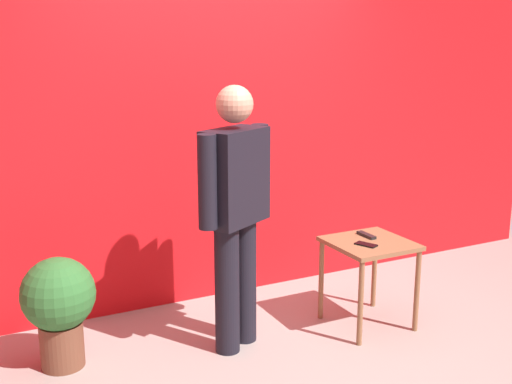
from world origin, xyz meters
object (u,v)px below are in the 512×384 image
at_px(standing_person, 235,205).
at_px(side_table, 369,255).
at_px(potted_plant, 59,303).
at_px(cell_phone, 366,245).
at_px(tv_remote, 366,235).

distance_m(standing_person, side_table, 1.05).
bearing_deg(potted_plant, standing_person, -12.19).
bearing_deg(cell_phone, tv_remote, 29.55).
xyz_separation_m(side_table, potted_plant, (-2.00, 0.36, -0.10)).
height_order(cell_phone, tv_remote, tv_remote).
height_order(standing_person, tv_remote, standing_person).
relative_size(cell_phone, tv_remote, 0.85).
relative_size(side_table, cell_phone, 4.20).
xyz_separation_m(standing_person, cell_phone, (0.87, -0.19, -0.33)).
bearing_deg(standing_person, cell_phone, -12.26).
distance_m(side_table, cell_phone, 0.14).
bearing_deg(potted_plant, side_table, -10.17).
distance_m(cell_phone, potted_plant, 1.98).
xyz_separation_m(tv_remote, potted_plant, (-2.05, 0.26, -0.21)).
height_order(standing_person, potted_plant, standing_person).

